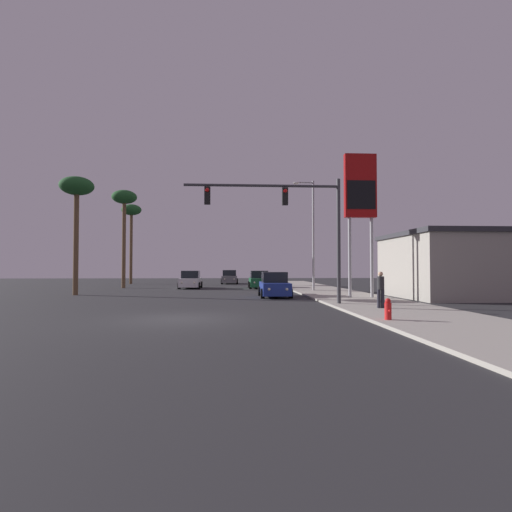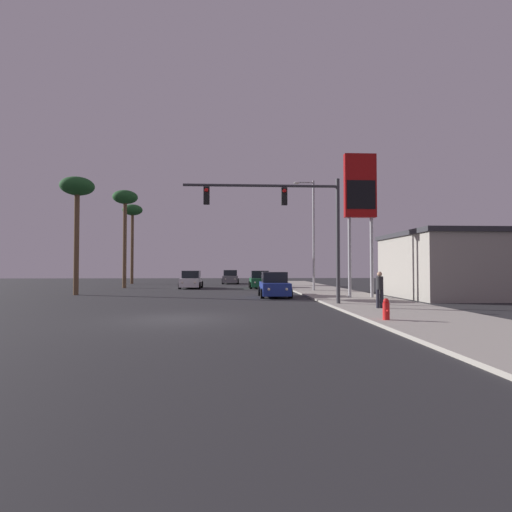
% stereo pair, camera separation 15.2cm
% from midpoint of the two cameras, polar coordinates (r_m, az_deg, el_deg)
% --- Properties ---
extents(ground_plane, '(120.00, 120.00, 0.00)m').
position_cam_midpoint_polar(ground_plane, '(15.73, -10.92, -8.84)').
color(ground_plane, '#28282B').
extents(sidewalk_right, '(5.00, 60.00, 0.12)m').
position_cam_midpoint_polar(sidewalk_right, '(26.58, 13.15, -5.76)').
color(sidewalk_right, '#9E998E').
rests_on(sidewalk_right, ground).
extents(building_gas_station, '(10.30, 8.30, 4.30)m').
position_cam_midpoint_polar(building_gas_station, '(30.08, 28.82, -1.11)').
color(building_gas_station, gray).
rests_on(building_gas_station, ground).
extents(car_white, '(2.04, 4.31, 1.68)m').
position_cam_midpoint_polar(car_white, '(38.66, -9.13, -3.45)').
color(car_white, silver).
rests_on(car_white, ground).
extents(car_blue, '(2.04, 4.31, 1.68)m').
position_cam_midpoint_polar(car_blue, '(26.96, 2.80, -4.25)').
color(car_blue, navy).
rests_on(car_blue, ground).
extents(car_green, '(2.04, 4.32, 1.68)m').
position_cam_midpoint_polar(car_green, '(38.38, 0.64, -3.49)').
color(car_green, '#195933').
rests_on(car_green, ground).
extents(car_grey, '(2.04, 4.33, 1.68)m').
position_cam_midpoint_polar(car_grey, '(49.23, -3.58, -3.09)').
color(car_grey, slate).
rests_on(car_grey, ground).
extents(traffic_light_mast, '(8.13, 0.36, 6.50)m').
position_cam_midpoint_polar(traffic_light_mast, '(20.89, 5.49, 6.03)').
color(traffic_light_mast, '#38383D').
rests_on(traffic_light_mast, sidewalk_right).
extents(street_lamp, '(1.74, 0.24, 9.00)m').
position_cam_midpoint_polar(street_lamp, '(33.06, 8.14, 3.80)').
color(street_lamp, '#99999E').
rests_on(street_lamp, sidewalk_right).
extents(gas_station_sign, '(2.00, 0.42, 9.00)m').
position_cam_midpoint_polar(gas_station_sign, '(26.15, 14.83, 8.61)').
color(gas_station_sign, '#99999E').
rests_on(gas_station_sign, sidewalk_right).
extents(fire_hydrant, '(0.24, 0.34, 0.76)m').
position_cam_midpoint_polar(fire_hydrant, '(15.05, 18.38, -7.25)').
color(fire_hydrant, red).
rests_on(fire_hydrant, sidewalk_right).
extents(pedestrian_on_sidewalk, '(0.34, 0.32, 1.67)m').
position_cam_midpoint_polar(pedestrian_on_sidewalk, '(19.24, 17.48, -4.39)').
color(pedestrian_on_sidewalk, '#23232D').
rests_on(pedestrian_on_sidewalk, sidewalk_right).
extents(palm_tree_mid, '(2.40, 2.40, 9.55)m').
position_cam_midpoint_polar(palm_tree_mid, '(41.37, -18.09, 7.20)').
color(palm_tree_mid, brown).
rests_on(palm_tree_mid, ground).
extents(palm_tree_far, '(2.40, 2.40, 9.73)m').
position_cam_midpoint_polar(palm_tree_far, '(51.43, -17.16, 5.64)').
color(palm_tree_far, brown).
rests_on(palm_tree_far, ground).
extents(palm_tree_near, '(2.40, 2.40, 8.56)m').
position_cam_midpoint_polar(palm_tree_near, '(32.06, -24.06, 8.28)').
color(palm_tree_near, brown).
rests_on(palm_tree_near, ground).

